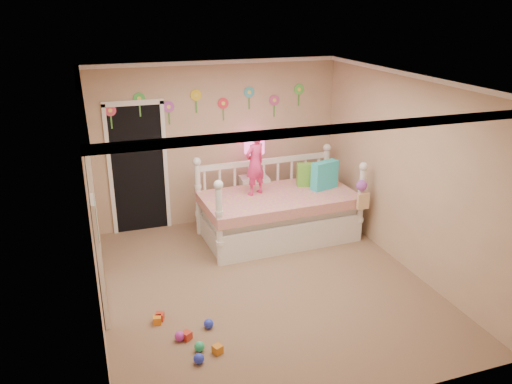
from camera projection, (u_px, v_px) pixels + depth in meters
name	position (u px, v px, depth m)	size (l,w,h in m)	color
floor	(264.00, 284.00, 6.60)	(4.00, 4.50, 0.01)	#7F684C
ceiling	(265.00, 80.00, 5.69)	(4.00, 4.50, 0.01)	white
back_wall	(216.00, 144.00, 8.14)	(4.00, 0.01, 2.60)	tan
left_wall	(91.00, 211.00, 5.54)	(0.01, 4.50, 2.60)	tan
right_wall	(407.00, 173.00, 6.75)	(0.01, 4.50, 2.60)	tan
crown_molding	(265.00, 83.00, 5.70)	(4.00, 4.50, 0.06)	white
daybed	(278.00, 199.00, 7.72)	(2.33, 1.25, 1.26)	white
pillow_turquoise	(325.00, 175.00, 7.85)	(0.43, 0.15, 0.43)	#2AD5D3
pillow_lime	(309.00, 175.00, 8.00)	(0.38, 0.14, 0.36)	#66B838
child	(255.00, 163.00, 7.54)	(0.35, 0.23, 0.97)	#ED357D
nightstand	(254.00, 199.00, 8.41)	(0.45, 0.35, 0.76)	white
table_lamp	(254.00, 149.00, 8.11)	(0.32, 0.32, 0.71)	#D81C58
closet_doorway	(138.00, 168.00, 7.84)	(0.90, 0.04, 2.07)	black
flower_decals	(210.00, 104.00, 7.88)	(3.40, 0.02, 0.50)	#B2668C
mirror_closet	(96.00, 221.00, 5.90)	(0.07, 1.30, 2.10)	white
wall_picture	(95.00, 221.00, 4.66)	(0.05, 0.34, 0.42)	white
hanging_bag	(362.00, 196.00, 7.45)	(0.20, 0.16, 0.36)	beige
toy_scatter	(183.00, 326.00, 5.67)	(0.80, 1.30, 0.11)	#996666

